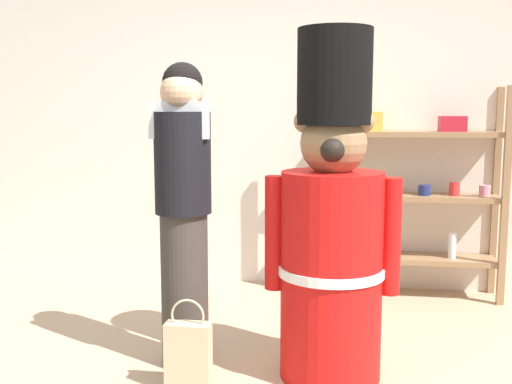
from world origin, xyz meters
The scene contains 5 objects.
back_wall centered at (0.00, 2.20, 1.30)m, with size 6.40×0.12×2.60m, color silver.
merchandise_shelf centered at (0.92, 1.98, 0.83)m, with size 1.40×0.35×1.62m.
teddy_bear_guard centered at (0.38, 0.42, 0.79)m, with size 0.72×0.56×1.85m.
person_shopper centered at (-0.44, 0.45, 0.91)m, with size 0.33×0.31×1.69m.
shopping_bag centered at (-0.33, 0.13, 0.19)m, with size 0.23×0.10×0.49m.
Camera 1 is at (0.46, -2.71, 1.43)m, focal length 41.88 mm.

